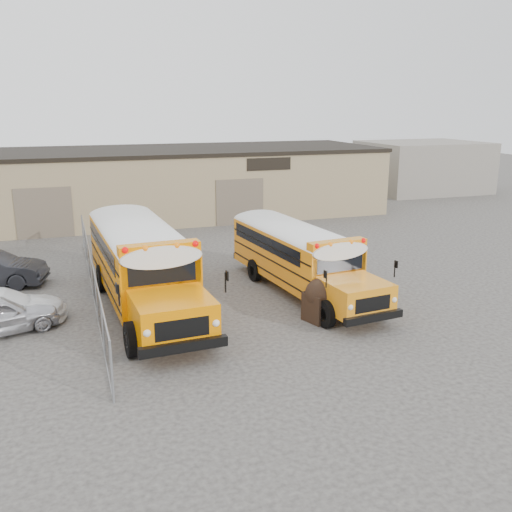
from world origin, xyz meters
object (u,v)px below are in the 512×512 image
object	(u,v)px
school_bus_right	(243,226)
tarp_bundle	(321,299)
school_bus_left	(115,225)
car_white	(0,307)

from	to	relation	value
school_bus_right	tarp_bundle	world-z (taller)	school_bus_right
school_bus_left	car_white	xyz separation A→B (m)	(-4.79, -7.31, -1.25)
school_bus_right	car_white	world-z (taller)	school_bus_right
school_bus_left	school_bus_right	distance (m)	6.38
tarp_bundle	car_white	size ratio (longest dim) A/B	0.35
school_bus_right	tarp_bundle	size ratio (longest dim) A/B	6.20
school_bus_left	tarp_bundle	bearing A→B (deg)	-59.27
tarp_bundle	car_white	distance (m)	11.55
school_bus_left	tarp_bundle	world-z (taller)	school_bus_left
school_bus_left	car_white	bearing A→B (deg)	-123.22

